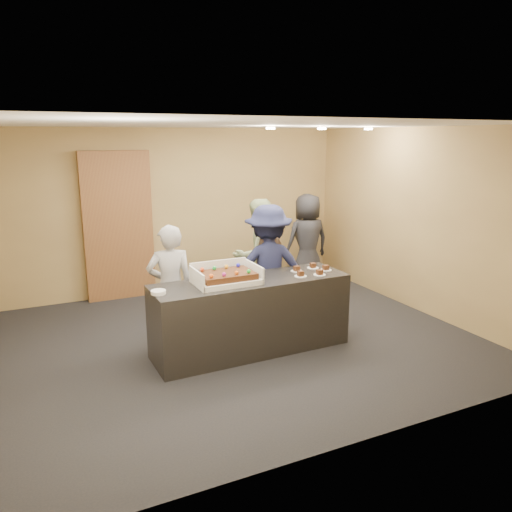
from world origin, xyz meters
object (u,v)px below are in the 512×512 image
at_px(person_brown_extra, 268,265).
at_px(person_dark_suit, 307,241).
at_px(plate_stack, 158,292).
at_px(person_server_grey, 171,287).
at_px(cake_box, 225,278).
at_px(serving_counter, 251,315).
at_px(sheet_cake, 226,275).
at_px(person_sage_man, 257,256).
at_px(person_navy_man, 268,268).
at_px(storage_cabinet, 118,226).

distance_m(person_brown_extra, person_dark_suit, 1.69).
height_order(plate_stack, person_server_grey, person_server_grey).
bearing_deg(cake_box, serving_counter, -4.92).
bearing_deg(person_brown_extra, sheet_cake, 1.38).
height_order(person_sage_man, person_navy_man, person_navy_man).
height_order(serving_counter, person_server_grey, person_server_grey).
distance_m(plate_stack, person_brown_extra, 2.09).
bearing_deg(person_sage_man, person_server_grey, 16.81).
bearing_deg(sheet_cake, person_brown_extra, 42.05).
height_order(plate_stack, person_sage_man, person_sage_man).
bearing_deg(person_brown_extra, person_dark_suit, 179.25).
height_order(person_navy_man, person_brown_extra, person_navy_man).
xyz_separation_m(storage_cabinet, person_dark_suit, (3.02, -0.78, -0.36)).
bearing_deg(plate_stack, person_brown_extra, 28.12).
height_order(sheet_cake, person_sage_man, person_sage_man).
bearing_deg(serving_counter, cake_box, 174.24).
bearing_deg(person_sage_man, person_dark_suit, -161.34).
bearing_deg(sheet_cake, person_dark_suit, 40.87).
relative_size(storage_cabinet, cake_box, 3.18).
height_order(storage_cabinet, cake_box, storage_cabinet).
bearing_deg(person_server_grey, sheet_cake, 144.52).
distance_m(person_navy_man, person_dark_suit, 2.07).
relative_size(plate_stack, person_brown_extra, 0.10).
distance_m(person_server_grey, person_sage_man, 1.74).
xyz_separation_m(person_server_grey, person_navy_man, (1.35, 0.04, 0.08)).
xyz_separation_m(person_navy_man, person_dark_suit, (1.48, 1.45, -0.04)).
relative_size(person_server_grey, person_dark_suit, 0.95).
bearing_deg(plate_stack, person_server_grey, 62.93).
xyz_separation_m(cake_box, plate_stack, (-0.82, -0.09, -0.03)).
relative_size(plate_stack, person_server_grey, 0.11).
relative_size(storage_cabinet, person_brown_extra, 1.50).
height_order(plate_stack, person_brown_extra, person_brown_extra).
xyz_separation_m(storage_cabinet, person_brown_extra, (1.73, -1.87, -0.39)).
xyz_separation_m(plate_stack, person_server_grey, (0.29, 0.58, -0.14)).
bearing_deg(person_dark_suit, person_server_grey, 29.05).
bearing_deg(person_server_grey, plate_stack, 71.48).
relative_size(serving_counter, person_server_grey, 1.55).
relative_size(sheet_cake, plate_stack, 3.88).
height_order(serving_counter, plate_stack, plate_stack).
bearing_deg(person_brown_extra, plate_stack, -12.54).
relative_size(storage_cabinet, person_navy_man, 1.38).
bearing_deg(person_sage_man, person_navy_man, 65.16).
bearing_deg(sheet_cake, cake_box, 89.00).
bearing_deg(serving_counter, sheet_cake, 179.16).
distance_m(person_server_grey, person_dark_suit, 3.20).
distance_m(serving_counter, plate_stack, 1.24).
xyz_separation_m(cake_box, person_sage_man, (1.02, 1.27, -0.11)).
height_order(storage_cabinet, plate_stack, storage_cabinet).
height_order(sheet_cake, person_dark_suit, person_dark_suit).
bearing_deg(person_dark_suit, cake_box, 41.84).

